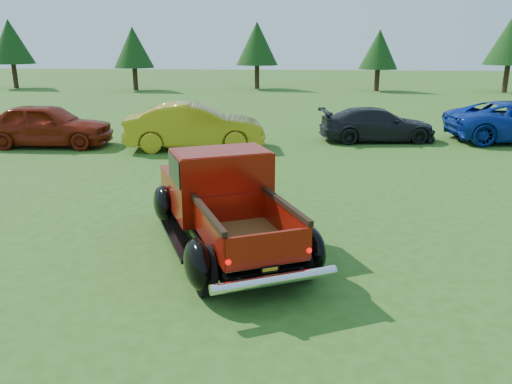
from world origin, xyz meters
TOP-DOWN VIEW (x-y plane):
  - ground at (0.00, 0.00)m, footprint 120.00×120.00m
  - tree_far_west at (-22.00, 30.00)m, footprint 3.33×3.33m
  - tree_west at (-12.00, 29.00)m, footprint 2.94×2.94m
  - tree_mid_left at (-3.00, 31.00)m, footprint 3.20×3.20m
  - tree_mid_right at (6.00, 30.00)m, footprint 2.82×2.82m
  - tree_east at (15.00, 29.50)m, footprint 3.46×3.46m
  - pickup_truck at (-1.04, -0.09)m, footprint 3.51×4.78m
  - show_car_red at (-8.29, 7.97)m, footprint 4.40×1.94m
  - show_car_yellow at (-3.17, 7.99)m, footprint 4.79×2.36m
  - show_car_grey at (3.12, 9.90)m, footprint 4.32×2.21m

SIDE VIEW (x-z plane):
  - ground at x=0.00m, z-range 0.00..0.00m
  - show_car_grey at x=3.12m, z-range 0.00..1.20m
  - show_car_red at x=-8.29m, z-range 0.00..1.47m
  - show_car_yellow at x=-3.17m, z-range 0.00..1.51m
  - pickup_truck at x=-1.04m, z-range -0.04..1.63m
  - tree_mid_right at x=6.00m, z-range 0.77..5.17m
  - tree_west at x=-12.00m, z-range 0.81..5.41m
  - tree_mid_left at x=-3.00m, z-range 0.88..5.88m
  - tree_far_west at x=-22.00m, z-range 0.92..6.12m
  - tree_east at x=15.00m, z-range 0.96..6.36m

